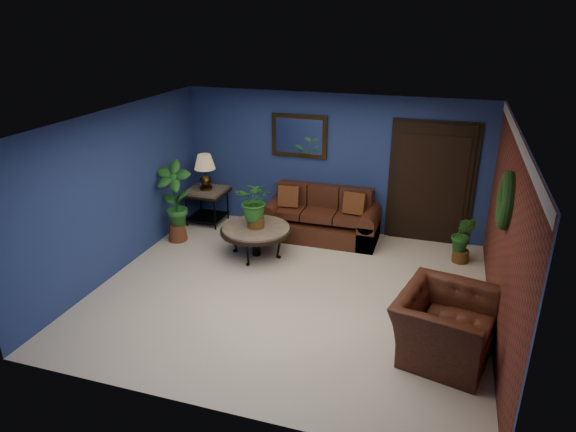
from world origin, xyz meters
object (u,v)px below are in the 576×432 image
(end_table, at_px, (207,197))
(side_chair, at_px, (339,212))
(sofa, at_px, (321,221))
(armchair, at_px, (444,325))
(table_lamp, at_px, (205,168))
(coffee_table, at_px, (256,230))

(end_table, bearing_deg, side_chair, 1.40)
(sofa, xyz_separation_m, armchair, (2.21, -2.89, 0.09))
(side_chair, relative_size, armchair, 0.72)
(end_table, relative_size, table_lamp, 1.13)
(side_chair, height_order, armchair, side_chair)
(sofa, relative_size, armchair, 1.71)
(sofa, relative_size, coffee_table, 1.72)
(coffee_table, bearing_deg, side_chair, 44.30)
(end_table, bearing_deg, sofa, 0.68)
(end_table, distance_m, armchair, 5.29)
(side_chair, bearing_deg, table_lamp, 172.72)
(sofa, height_order, coffee_table, sofa)
(end_table, xyz_separation_m, table_lamp, (0.00, -0.00, 0.58))
(end_table, distance_m, side_chair, 2.55)
(coffee_table, xyz_separation_m, side_chair, (1.15, 1.12, 0.03))
(side_chair, bearing_deg, sofa, 178.00)
(end_table, bearing_deg, armchair, -32.75)
(end_table, height_order, armchair, armchair)
(sofa, relative_size, side_chair, 2.38)
(coffee_table, relative_size, end_table, 1.60)
(table_lamp, bearing_deg, sofa, 0.68)
(coffee_table, relative_size, side_chair, 1.38)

